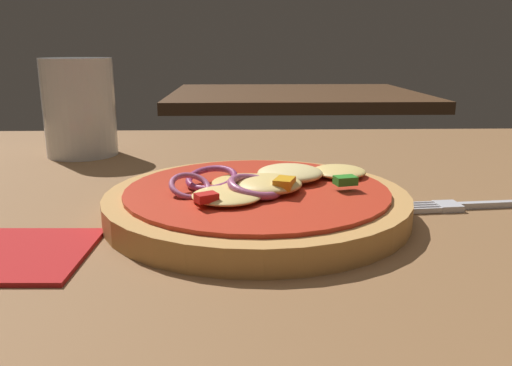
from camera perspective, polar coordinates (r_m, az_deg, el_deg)
name	(u,v)px	position (r m, az deg, el deg)	size (l,w,h in m)	color
dining_table	(338,247)	(0.38, 8.99, -7.01)	(1.18, 0.89, 0.03)	brown
pizza	(258,200)	(0.39, 0.23, -1.86)	(0.23, 0.23, 0.04)	tan
fork	(485,205)	(0.45, 23.84, -2.22)	(0.16, 0.03, 0.01)	silver
beer_glass	(80,111)	(0.64, -18.83, 7.54)	(0.08, 0.08, 0.11)	silver
background_table	(295,97)	(1.48, 4.28, 9.43)	(0.68, 0.57, 0.03)	#4C301C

